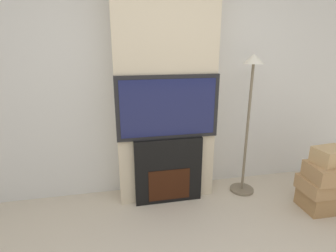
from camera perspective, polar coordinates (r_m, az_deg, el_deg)
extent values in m
cube|color=silver|center=(2.99, -1.38, 10.58)|extent=(6.00, 0.06, 2.70)
cube|color=beige|center=(2.80, -0.67, 10.15)|extent=(1.06, 0.32, 2.70)
cube|color=black|center=(2.94, 0.00, -9.49)|extent=(0.74, 0.14, 0.75)
cube|color=#33160A|center=(2.95, 0.30, -12.71)|extent=(0.46, 0.01, 0.36)
cube|color=black|center=(2.70, 0.00, 4.07)|extent=(1.07, 0.06, 0.67)
cube|color=#191E4C|center=(2.67, 0.14, 3.91)|extent=(0.99, 0.01, 0.59)
cylinder|color=#726651|center=(3.40, 15.74, -13.12)|extent=(0.28, 0.28, 0.03)
cylinder|color=#726651|center=(3.10, 16.85, -0.97)|extent=(0.03, 0.03, 1.48)
cone|color=silver|center=(2.96, 18.20, 13.74)|extent=(0.22, 0.22, 0.10)
cube|color=#A37A4C|center=(3.35, 30.31, -13.61)|extent=(0.40, 0.34, 0.22)
cube|color=tan|center=(3.23, 30.42, -11.00)|extent=(0.40, 0.33, 0.15)
cube|color=tan|center=(3.16, 31.78, -8.62)|extent=(0.45, 0.36, 0.17)
cube|color=tan|center=(3.14, 31.94, -5.52)|extent=(0.34, 0.26, 0.16)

